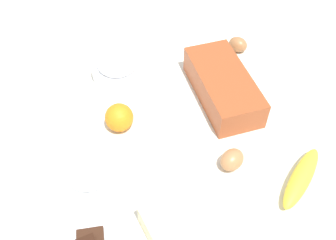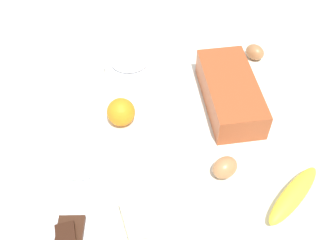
{
  "view_description": "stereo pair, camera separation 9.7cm",
  "coord_description": "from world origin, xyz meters",
  "px_view_note": "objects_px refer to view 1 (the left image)",
  "views": [
    {
      "loc": [
        0.62,
        -0.13,
        0.78
      ],
      "look_at": [
        0.0,
        0.0,
        0.04
      ],
      "focal_mm": 41.4,
      "sensor_mm": 36.0,
      "label": 1
    },
    {
      "loc": [
        0.63,
        -0.04,
        0.78
      ],
      "look_at": [
        0.0,
        0.0,
        0.04
      ],
      "focal_mm": 41.4,
      "sensor_mm": 36.0,
      "label": 2
    }
  ],
  "objects_px": {
    "loaf_pan": "(223,86)",
    "flour_bowl": "(90,174)",
    "orange_fruit": "(119,118)",
    "egg_beside_bowl": "(232,160)",
    "butter_block": "(161,226)",
    "banana": "(301,178)",
    "sugar_bowl": "(118,68)",
    "egg_near_butter": "(238,44)"
  },
  "relations": [
    {
      "from": "loaf_pan",
      "to": "flour_bowl",
      "type": "bearing_deg",
      "value": -67.1
    },
    {
      "from": "flour_bowl",
      "to": "orange_fruit",
      "type": "distance_m",
      "value": 0.17
    },
    {
      "from": "loaf_pan",
      "to": "egg_beside_bowl",
      "type": "bearing_deg",
      "value": -16.94
    },
    {
      "from": "butter_block",
      "to": "banana",
      "type": "bearing_deg",
      "value": 98.9
    },
    {
      "from": "loaf_pan",
      "to": "egg_beside_bowl",
      "type": "xyz_separation_m",
      "value": [
        0.23,
        -0.05,
        -0.02
      ]
    },
    {
      "from": "sugar_bowl",
      "to": "egg_near_butter",
      "type": "xyz_separation_m",
      "value": [
        -0.04,
        0.38,
        -0.01
      ]
    },
    {
      "from": "loaf_pan",
      "to": "orange_fruit",
      "type": "height_order",
      "value": "loaf_pan"
    },
    {
      "from": "flour_bowl",
      "to": "banana",
      "type": "xyz_separation_m",
      "value": [
        0.1,
        0.47,
        -0.01
      ]
    },
    {
      "from": "flour_bowl",
      "to": "egg_near_butter",
      "type": "distance_m",
      "value": 0.62
    },
    {
      "from": "butter_block",
      "to": "egg_near_butter",
      "type": "distance_m",
      "value": 0.64
    },
    {
      "from": "sugar_bowl",
      "to": "egg_beside_bowl",
      "type": "relative_size",
      "value": 2.4
    },
    {
      "from": "orange_fruit",
      "to": "egg_beside_bowl",
      "type": "xyz_separation_m",
      "value": [
        0.18,
        0.24,
        -0.01
      ]
    },
    {
      "from": "sugar_bowl",
      "to": "butter_block",
      "type": "height_order",
      "value": "sugar_bowl"
    },
    {
      "from": "banana",
      "to": "egg_beside_bowl",
      "type": "relative_size",
      "value": 3.0
    },
    {
      "from": "flour_bowl",
      "to": "egg_near_butter",
      "type": "xyz_separation_m",
      "value": [
        -0.38,
        0.48,
        -0.01
      ]
    },
    {
      "from": "flour_bowl",
      "to": "butter_block",
      "type": "distance_m",
      "value": 0.2
    },
    {
      "from": "flour_bowl",
      "to": "loaf_pan",
      "type": "bearing_deg",
      "value": 118.2
    },
    {
      "from": "loaf_pan",
      "to": "egg_near_butter",
      "type": "height_order",
      "value": "loaf_pan"
    },
    {
      "from": "egg_beside_bowl",
      "to": "butter_block",
      "type": "bearing_deg",
      "value": -56.55
    },
    {
      "from": "egg_near_butter",
      "to": "egg_beside_bowl",
      "type": "bearing_deg",
      "value": -20.59
    },
    {
      "from": "butter_block",
      "to": "egg_near_butter",
      "type": "xyz_separation_m",
      "value": [
        -0.54,
        0.35,
        -0.01
      ]
    },
    {
      "from": "egg_beside_bowl",
      "to": "banana",
      "type": "bearing_deg",
      "value": 61.39
    },
    {
      "from": "flour_bowl",
      "to": "egg_beside_bowl",
      "type": "relative_size",
      "value": 2.15
    },
    {
      "from": "butter_block",
      "to": "egg_beside_bowl",
      "type": "relative_size",
      "value": 1.42
    },
    {
      "from": "banana",
      "to": "butter_block",
      "type": "relative_size",
      "value": 2.11
    },
    {
      "from": "egg_near_butter",
      "to": "orange_fruit",
      "type": "bearing_deg",
      "value": -59.53
    },
    {
      "from": "orange_fruit",
      "to": "egg_near_butter",
      "type": "bearing_deg",
      "value": 120.47
    },
    {
      "from": "egg_near_butter",
      "to": "banana",
      "type": "bearing_deg",
      "value": -1.46
    },
    {
      "from": "orange_fruit",
      "to": "egg_near_butter",
      "type": "xyz_separation_m",
      "value": [
        -0.23,
        0.4,
        -0.01
      ]
    },
    {
      "from": "banana",
      "to": "egg_beside_bowl",
      "type": "bearing_deg",
      "value": -118.61
    },
    {
      "from": "loaf_pan",
      "to": "egg_near_butter",
      "type": "xyz_separation_m",
      "value": [
        -0.18,
        0.11,
        -0.02
      ]
    },
    {
      "from": "sugar_bowl",
      "to": "banana",
      "type": "bearing_deg",
      "value": 39.06
    },
    {
      "from": "banana",
      "to": "butter_block",
      "type": "height_order",
      "value": "butter_block"
    },
    {
      "from": "orange_fruit",
      "to": "egg_beside_bowl",
      "type": "bearing_deg",
      "value": 54.13
    },
    {
      "from": "loaf_pan",
      "to": "banana",
      "type": "distance_m",
      "value": 0.32
    },
    {
      "from": "loaf_pan",
      "to": "egg_near_butter",
      "type": "distance_m",
      "value": 0.21
    },
    {
      "from": "orange_fruit",
      "to": "banana",
      "type": "bearing_deg",
      "value": 56.67
    },
    {
      "from": "loaf_pan",
      "to": "egg_near_butter",
      "type": "bearing_deg",
      "value": 144.27
    },
    {
      "from": "orange_fruit",
      "to": "butter_block",
      "type": "relative_size",
      "value": 0.81
    },
    {
      "from": "loaf_pan",
      "to": "sugar_bowl",
      "type": "bearing_deg",
      "value": -123.39
    },
    {
      "from": "loaf_pan",
      "to": "flour_bowl",
      "type": "distance_m",
      "value": 0.43
    },
    {
      "from": "flour_bowl",
      "to": "butter_block",
      "type": "height_order",
      "value": "flour_bowl"
    }
  ]
}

